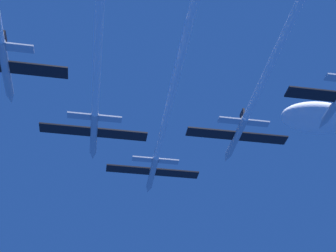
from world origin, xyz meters
The scene contains 4 objects.
jet_lead centered at (-0.56, -16.17, 0.16)m, with size 15.48×55.49×2.56m.
jet_left_wing centered at (-10.55, -26.78, -0.73)m, with size 15.48×54.70×2.56m.
jet_right_wing centered at (10.78, -30.84, 0.44)m, with size 15.48×61.89×2.56m.
cloud_wispy centered at (38.73, 11.88, 25.22)m, with size 17.29×9.51×6.05m, color white.
Camera 1 is at (-8.29, -66.05, -40.64)m, focal length 49.70 mm.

